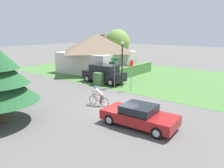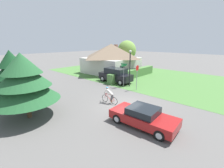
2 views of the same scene
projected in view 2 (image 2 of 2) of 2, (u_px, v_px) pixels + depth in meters
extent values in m
plane|color=#5B5956|center=(124.00, 105.00, 13.13)|extent=(140.00, 140.00, 0.00)
cube|color=#477538|center=(149.00, 76.00, 23.92)|extent=(16.00, 36.00, 0.01)
cube|color=beige|center=(111.00, 65.00, 26.89)|extent=(8.22, 8.36, 2.66)
pyramid|color=#75604C|center=(111.00, 51.00, 26.21)|extent=(8.88, 9.03, 2.37)
cube|color=silver|center=(130.00, 69.00, 24.51)|extent=(0.90, 0.11, 2.00)
cube|color=black|center=(122.00, 68.00, 22.76)|extent=(1.10, 0.12, 0.90)
cube|color=brown|center=(116.00, 47.00, 28.27)|extent=(0.52, 0.52, 0.80)
cube|color=#4C7A3D|center=(133.00, 74.00, 22.93)|extent=(10.59, 0.90, 1.29)
cube|color=maroon|center=(143.00, 118.00, 9.74)|extent=(2.09, 4.41, 0.57)
cube|color=black|center=(143.00, 111.00, 9.62)|extent=(1.73, 1.92, 0.44)
cylinder|color=black|center=(117.00, 119.00, 10.07)|extent=(0.26, 0.65, 0.64)
cylinder|color=#ADADB2|center=(117.00, 119.00, 10.07)|extent=(0.25, 0.38, 0.37)
cylinder|color=black|center=(131.00, 110.00, 11.31)|extent=(0.26, 0.65, 0.64)
cylinder|color=#ADADB2|center=(131.00, 110.00, 11.31)|extent=(0.25, 0.38, 0.37)
cylinder|color=black|center=(160.00, 135.00, 8.28)|extent=(0.26, 0.65, 0.64)
cylinder|color=#ADADB2|center=(160.00, 135.00, 8.28)|extent=(0.25, 0.38, 0.37)
cylinder|color=black|center=(170.00, 123.00, 9.52)|extent=(0.26, 0.65, 0.64)
cylinder|color=#ADADB2|center=(170.00, 123.00, 9.52)|extent=(0.25, 0.38, 0.37)
torus|color=black|center=(114.00, 101.00, 13.14)|extent=(0.10, 0.68, 0.68)
torus|color=black|center=(105.00, 98.00, 13.77)|extent=(0.10, 0.68, 0.68)
cylinder|color=#B21E1E|center=(112.00, 98.00, 13.25)|extent=(0.05, 0.19, 0.58)
cylinder|color=#B21E1E|center=(108.00, 97.00, 13.48)|extent=(0.10, 0.67, 0.63)
cylinder|color=#B21E1E|center=(109.00, 94.00, 13.36)|extent=(0.11, 0.80, 0.07)
cylinder|color=#B21E1E|center=(113.00, 101.00, 13.26)|extent=(0.07, 0.36, 0.15)
cylinder|color=#B21E1E|center=(113.00, 98.00, 13.13)|extent=(0.05, 0.22, 0.47)
cylinder|color=#B21E1E|center=(105.00, 96.00, 13.68)|extent=(0.05, 0.12, 0.50)
cylinder|color=black|center=(106.00, 93.00, 13.58)|extent=(0.44, 0.06, 0.02)
ellipsoid|color=black|center=(113.00, 95.00, 13.12)|extent=(0.10, 0.21, 0.05)
cylinder|color=slate|center=(113.00, 97.00, 13.17)|extent=(0.13, 0.26, 0.48)
cylinder|color=slate|center=(111.00, 98.00, 13.29)|extent=(0.13, 0.27, 0.63)
cylinder|color=tan|center=(112.00, 101.00, 13.31)|extent=(0.08, 0.08, 0.30)
cylinder|color=tan|center=(111.00, 101.00, 13.48)|extent=(0.17, 0.08, 0.21)
cylinder|color=silver|center=(110.00, 92.00, 13.24)|extent=(0.28, 0.73, 0.55)
cylinder|color=silver|center=(108.00, 92.00, 13.39)|extent=(0.09, 0.26, 0.36)
cylinder|color=silver|center=(105.00, 91.00, 13.57)|extent=(0.09, 0.26, 0.36)
sphere|color=tan|center=(107.00, 88.00, 13.33)|extent=(0.19, 0.19, 0.19)
ellipsoid|color=#267FBF|center=(107.00, 88.00, 13.31)|extent=(0.22, 0.18, 0.12)
cube|color=black|center=(115.00, 77.00, 20.41)|extent=(1.95, 4.70, 0.88)
cube|color=black|center=(116.00, 71.00, 20.17)|extent=(1.70, 2.89, 0.71)
cylinder|color=black|center=(103.00, 79.00, 20.92)|extent=(0.24, 0.77, 0.77)
cylinder|color=#ADADB2|center=(103.00, 79.00, 20.92)|extent=(0.25, 0.45, 0.44)
cylinder|color=black|center=(111.00, 77.00, 22.15)|extent=(0.24, 0.77, 0.77)
cylinder|color=#ADADB2|center=(111.00, 77.00, 22.15)|extent=(0.25, 0.45, 0.44)
cylinder|color=black|center=(121.00, 83.00, 18.88)|extent=(0.24, 0.77, 0.77)
cylinder|color=#ADADB2|center=(121.00, 83.00, 18.88)|extent=(0.25, 0.45, 0.44)
cylinder|color=black|center=(128.00, 80.00, 20.10)|extent=(0.24, 0.77, 0.77)
cylinder|color=#ADADB2|center=(128.00, 80.00, 20.10)|extent=(0.25, 0.45, 0.44)
cylinder|color=gray|center=(137.00, 80.00, 16.90)|extent=(0.07, 0.07, 2.27)
cylinder|color=red|center=(137.00, 68.00, 16.52)|extent=(0.64, 0.05, 0.64)
cylinder|color=silver|center=(137.00, 68.00, 16.52)|extent=(0.68, 0.05, 0.68)
cylinder|color=black|center=(130.00, 70.00, 18.07)|extent=(0.13, 0.13, 4.13)
sphere|color=white|center=(130.00, 51.00, 17.48)|extent=(0.30, 0.30, 0.30)
cone|color=black|center=(130.00, 50.00, 17.44)|extent=(0.18, 0.18, 0.12)
cylinder|color=gray|center=(124.00, 77.00, 17.99)|extent=(0.06, 0.06, 2.58)
cube|color=#197238|center=(124.00, 66.00, 17.62)|extent=(0.90, 0.03, 0.16)
cube|color=#197238|center=(124.00, 64.00, 17.58)|extent=(0.03, 0.90, 0.16)
cylinder|color=#4C3823|center=(28.00, 109.00, 10.80)|extent=(0.30, 0.30, 1.34)
cone|color=#23562D|center=(25.00, 87.00, 10.37)|extent=(4.55, 4.55, 1.85)
cone|color=#23562D|center=(23.00, 75.00, 10.12)|extent=(3.55, 3.55, 1.63)
cone|color=#23562D|center=(21.00, 63.00, 9.91)|extent=(2.55, 2.55, 1.40)
cylinder|color=#4C3823|center=(17.00, 95.00, 13.65)|extent=(0.42, 0.42, 1.21)
cone|color=#143D1E|center=(14.00, 79.00, 13.22)|extent=(3.65, 3.65, 1.93)
cone|color=#143D1E|center=(12.00, 68.00, 12.97)|extent=(2.85, 2.85, 1.70)
cone|color=#143D1E|center=(10.00, 59.00, 12.75)|extent=(2.05, 2.05, 1.47)
cylinder|color=#4C3823|center=(126.00, 63.00, 31.77)|extent=(0.28, 0.28, 2.02)
ellipsoid|color=olive|center=(127.00, 50.00, 31.06)|extent=(3.81, 3.81, 4.00)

